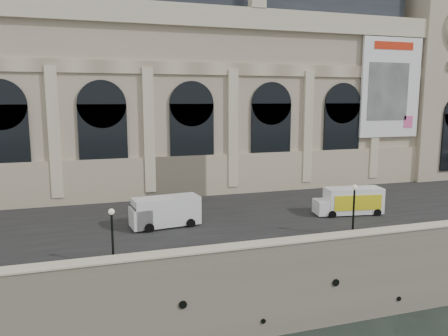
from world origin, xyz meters
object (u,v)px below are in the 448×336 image
object	(u,v)px
van_b	(162,212)
lamp_right	(354,211)
lamp_left	(113,238)
van_c	(169,212)
box_truck	(350,201)

from	to	relation	value
van_b	lamp_right	size ratio (longest dim) A/B	1.41
lamp_right	lamp_left	bearing A→B (deg)	-178.07
van_b	van_c	distance (m)	1.19
van_b	van_c	xyz separation A→B (m)	(0.75, 0.89, -0.23)
box_truck	lamp_left	xyz separation A→B (m)	(-23.62, -7.17, 0.71)
van_c	box_truck	bearing A→B (deg)	-7.08
lamp_left	van_c	bearing A→B (deg)	59.12
van_b	lamp_left	distance (m)	9.83
van_c	lamp_left	size ratio (longest dim) A/B	1.26
van_c	box_truck	distance (m)	18.13
van_b	box_truck	size ratio (longest dim) A/B	0.91
van_c	lamp_right	world-z (taller)	lamp_right
lamp_left	lamp_right	bearing A→B (deg)	1.93
van_c	lamp_left	xyz separation A→B (m)	(-5.62, -9.40, 0.91)
van_b	box_truck	world-z (taller)	van_b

